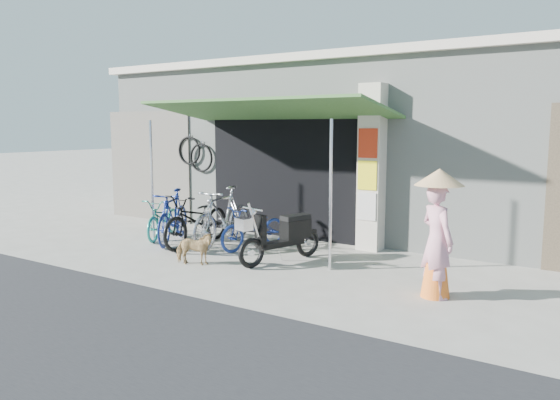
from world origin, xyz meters
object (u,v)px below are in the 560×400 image
Objects in this scene: bike_blue at (173,216)px; bike_black at (197,219)px; moped at (283,236)px; bike_silver at (223,217)px; street_dog at (194,249)px; nun at (437,234)px; bike_teal at (164,218)px; bike_navy at (254,228)px.

bike_blue reaches higher than bike_black.
bike_blue is 2.60m from moped.
bike_silver reaches higher than street_dog.
bike_blue is 5.36m from nun.
bike_teal is 2.14m from bike_navy.
bike_navy reaches higher than street_dog.
bike_teal is 5.89m from nun.
bike_navy is at bearing -18.55° from bike_teal.
moped is 0.98× the size of nun.
bike_blue reaches higher than bike_teal.
bike_teal is 1.07m from bike_black.
bike_black is 1.14× the size of moped.
nun is at bearing 7.08° from moped.
moped reaches higher than bike_navy.
moped is (0.97, -0.53, 0.04)m from bike_navy.
bike_black is 2.95× the size of street_dog.
bike_silver is 4.38m from nun.
bike_teal is 1.53m from bike_silver.
bike_blue is 1.03× the size of moped.
moped is at bearing -72.12° from street_dog.
nun reaches higher than street_dog.
moped is at bearing -18.55° from bike_silver.
bike_teal is at bearing 128.16° from bike_blue.
bike_blue is 1.01× the size of nun.
nun is (4.29, -0.86, 0.28)m from bike_silver.
bike_black is 1.01× the size of bike_silver.
bike_silver is (1.52, 0.02, 0.16)m from bike_teal.
bike_black is 4.82m from nun.
street_dog is 0.39× the size of moped.
bike_teal is 0.57m from bike_blue.
bike_black is 2.05m from moped.
bike_blue is at bearing -176.18° from bike_black.
bike_teal is at bearing 27.88° from nun.
nun reaches higher than bike_teal.
street_dog is (0.47, -1.34, -0.29)m from bike_silver.
bike_black is at bearing -32.19° from bike_teal.
bike_black is at bearing -163.65° from bike_silver.
bike_black reaches higher than bike_navy.
nun reaches higher than bike_silver.
bike_black is 0.51m from bike_silver.
bike_silver is at bearing -3.85° from street_dog.
bike_navy is at bearing -11.14° from bike_blue.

